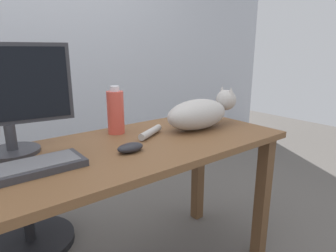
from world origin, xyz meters
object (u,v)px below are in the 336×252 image
at_px(water_bottle, 116,112).
at_px(computer_mouse, 130,148).
at_px(cat, 201,113).
at_px(monitor, 5,95).
at_px(office_chair, 12,183).
at_px(keyboard, 14,171).

bearing_deg(water_bottle, computer_mouse, -107.42).
bearing_deg(cat, computer_mouse, -169.55).
bearing_deg(monitor, computer_mouse, -36.27).
bearing_deg(office_chair, computer_mouse, -65.41).
bearing_deg(keyboard, water_bottle, 25.00).
height_order(keyboard, water_bottle, water_bottle).
bearing_deg(keyboard, computer_mouse, -5.98).
distance_m(office_chair, monitor, 0.70).
height_order(monitor, computer_mouse, monitor).
bearing_deg(keyboard, office_chair, 83.33).
relative_size(cat, water_bottle, 2.72).
height_order(office_chair, cat, office_chair).
bearing_deg(computer_mouse, office_chair, 114.59).
height_order(monitor, keyboard, monitor).
xyz_separation_m(office_chair, cat, (0.79, -0.63, 0.39)).
distance_m(monitor, computer_mouse, 0.50).
distance_m(cat, computer_mouse, 0.48).
bearing_deg(cat, monitor, 167.59).
bearing_deg(monitor, office_chair, 84.92).
bearing_deg(monitor, keyboard, -99.77).
distance_m(cat, water_bottle, 0.42).
xyz_separation_m(cat, water_bottle, (-0.38, 0.19, 0.02)).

